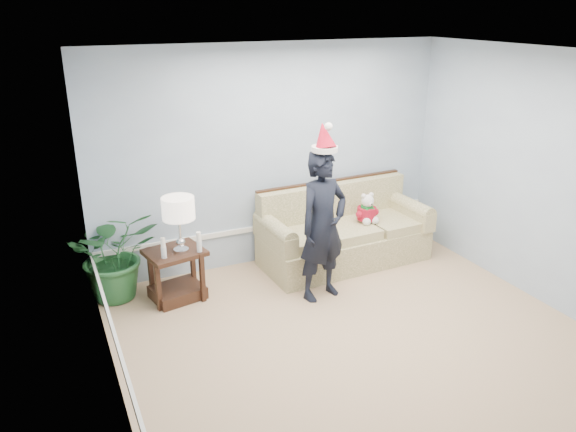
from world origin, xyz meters
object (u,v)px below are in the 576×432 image
at_px(side_table, 177,280).
at_px(table_lamp, 178,211).
at_px(teddy_bear, 367,212).
at_px(houseplant, 115,254).
at_px(man, 323,226).
at_px(sofa, 342,235).

bearing_deg(side_table, table_lamp, -42.41).
bearing_deg(teddy_bear, side_table, 179.25).
relative_size(table_lamp, houseplant, 0.59).
distance_m(table_lamp, man, 1.55).
distance_m(sofa, houseplant, 2.78).
bearing_deg(table_lamp, sofa, 4.68).
xyz_separation_m(side_table, teddy_bear, (2.45, 0.01, 0.43)).
bearing_deg(sofa, side_table, -179.32).
height_order(sofa, man, man).
height_order(side_table, teddy_bear, teddy_bear).
bearing_deg(houseplant, sofa, -4.08).
bearing_deg(teddy_bear, man, -147.92).
relative_size(sofa, side_table, 3.10).
relative_size(man, teddy_bear, 4.32).
relative_size(sofa, houseplant, 2.03).
relative_size(side_table, houseplant, 0.65).
bearing_deg(houseplant, side_table, -27.79).
distance_m(side_table, teddy_bear, 2.49).
xyz_separation_m(houseplant, man, (2.09, -0.93, 0.32)).
bearing_deg(houseplant, man, -23.96).
relative_size(side_table, man, 0.41).
relative_size(table_lamp, man, 0.37).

